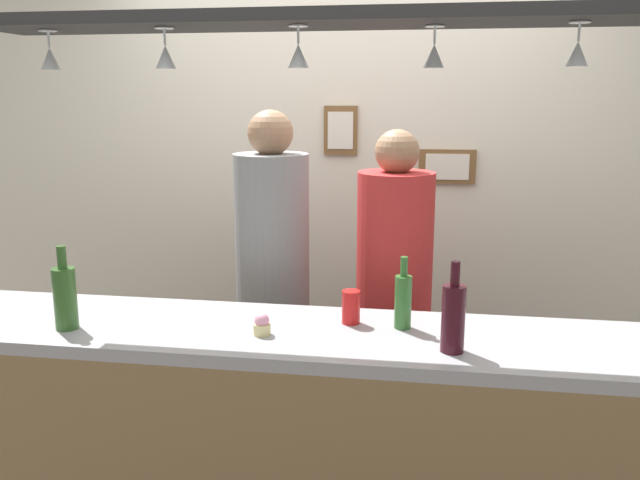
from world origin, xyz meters
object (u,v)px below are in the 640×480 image
bottle_wine_dark_red (453,317)px  cupcake (262,325)px  person_right_red_shirt (394,277)px  bottle_champagne_green (65,296)px  picture_frame_lower_pair (447,167)px  person_middle_grey_shirt (272,261)px  drink_can (351,307)px  bottle_beer_green_import (403,300)px  picture_frame_crest (341,130)px

bottle_wine_dark_red → cupcake: 0.65m
person_right_red_shirt → bottle_wine_dark_red: bearing=-74.7°
bottle_champagne_green → picture_frame_lower_pair: picture_frame_lower_pair is taller
person_middle_grey_shirt → drink_can: (0.43, -0.61, -0.00)m
bottle_beer_green_import → drink_can: (-0.19, 0.02, -0.04)m
bottle_champagne_green → picture_frame_lower_pair: 2.06m
person_right_red_shirt → bottle_beer_green_import: bearing=-84.5°
person_middle_grey_shirt → person_right_red_shirt: size_ratio=1.05×
person_middle_grey_shirt → bottle_beer_green_import: 0.88m
person_right_red_shirt → bottle_wine_dark_red: 0.86m
person_middle_grey_shirt → drink_can: bearing=-54.7°
bottle_wine_dark_red → picture_frame_lower_pair: (0.01, 1.52, 0.32)m
person_middle_grey_shirt → bottle_beer_green_import: person_middle_grey_shirt is taller
person_right_red_shirt → bottle_champagne_green: (-1.11, -0.82, 0.11)m
bottle_beer_green_import → cupcake: (-0.48, -0.15, -0.07)m
bottle_beer_green_import → bottle_champagne_green: size_ratio=0.87×
bottle_beer_green_import → bottle_wine_dark_red: bearing=-49.8°
person_middle_grey_shirt → picture_frame_crest: (0.22, 0.70, 0.56)m
picture_frame_lower_pair → person_right_red_shirt: bearing=-108.8°
cupcake → drink_can: bearing=29.9°
picture_frame_crest → picture_frame_lower_pair: (0.57, 0.00, -0.19)m
bottle_champagne_green → cupcake: (0.70, 0.05, -0.08)m
cupcake → picture_frame_lower_pair: size_ratio=0.26×
person_middle_grey_shirt → bottle_wine_dark_red: person_middle_grey_shirt is taller
cupcake → person_right_red_shirt: bearing=61.8°
drink_can → picture_frame_crest: bearing=99.1°
drink_can → cupcake: bearing=-150.1°
person_middle_grey_shirt → drink_can: size_ratio=14.16×
person_right_red_shirt → bottle_beer_green_import: 0.64m
person_right_red_shirt → bottle_wine_dark_red: (0.23, -0.83, 0.11)m
picture_frame_crest → picture_frame_lower_pair: picture_frame_crest is taller
bottle_champagne_green → bottle_beer_green_import: bearing=9.3°
person_middle_grey_shirt → cupcake: person_middle_grey_shirt is taller
drink_can → bottle_champagne_green: bearing=-167.8°
bottle_wine_dark_red → cupcake: bearing=175.5°
drink_can → cupcake: size_ratio=1.56×
bottle_beer_green_import → cupcake: bearing=-162.9°
person_middle_grey_shirt → drink_can: 0.75m
bottle_wine_dark_red → bottle_beer_green_import: bottle_wine_dark_red is taller
bottle_champagne_green → drink_can: (0.99, 0.21, -0.06)m
picture_frame_lower_pair → drink_can: bearing=-105.5°
cupcake → picture_frame_crest: size_ratio=0.30×
bottle_beer_green_import → drink_can: bottle_beer_green_import is taller
picture_frame_crest → drink_can: bearing=-80.9°
bottle_champagne_green → cupcake: size_ratio=3.85×
cupcake → picture_frame_crest: bearing=86.9°
bottle_champagne_green → picture_frame_crest: picture_frame_crest is taller
bottle_beer_green_import → picture_frame_lower_pair: picture_frame_lower_pair is taller
bottle_beer_green_import → picture_frame_crest: bearing=106.6°
person_right_red_shirt → bottle_beer_green_import: size_ratio=6.34×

